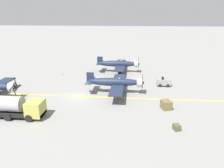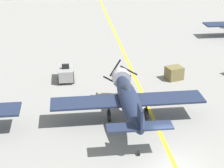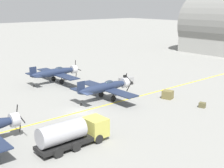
% 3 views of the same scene
% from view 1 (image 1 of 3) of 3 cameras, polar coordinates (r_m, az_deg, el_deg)
% --- Properties ---
extents(ground_plane, '(400.00, 400.00, 0.00)m').
position_cam_1_polar(ground_plane, '(37.37, -8.18, -3.19)').
color(ground_plane, gray).
extents(taxiway_stripe, '(0.30, 160.00, 0.01)m').
position_cam_1_polar(taxiway_stripe, '(37.36, -8.19, -3.18)').
color(taxiway_stripe, yellow).
rests_on(taxiway_stripe, ground).
extents(airplane_mid_left, '(12.00, 9.98, 3.80)m').
position_cam_1_polar(airplane_mid_left, '(51.46, 1.83, 5.29)').
color(airplane_mid_left, '#1D2841').
rests_on(airplane_mid_left, ground).
extents(airplane_mid_center, '(12.00, 9.98, 3.65)m').
position_cam_1_polar(airplane_mid_center, '(37.76, 1.05, 0.47)').
color(airplane_mid_center, '#1E2942').
rests_on(airplane_mid_center, ground).
extents(fuel_tanker, '(2.68, 8.00, 2.98)m').
position_cam_1_polar(fuel_tanker, '(32.13, -24.14, -5.43)').
color(fuel_tanker, black).
rests_on(fuel_tanker, ground).
extents(tow_tractor, '(1.57, 2.60, 1.79)m').
position_cam_1_polar(tow_tractor, '(43.01, 13.36, 0.50)').
color(tow_tractor, gray).
rests_on(tow_tractor, ground).
extents(supply_crate_by_tanker, '(1.86, 1.69, 1.29)m').
position_cam_1_polar(supply_crate_by_tanker, '(33.01, 13.97, -5.31)').
color(supply_crate_by_tanker, brown).
rests_on(supply_crate_by_tanker, ground).
extents(supply_crate_mid_lane, '(1.06, 0.96, 0.74)m').
position_cam_1_polar(supply_crate_mid_lane, '(27.87, 16.55, -10.78)').
color(supply_crate_mid_lane, brown).
rests_on(supply_crate_mid_lane, ground).
extents(traffic_cone, '(0.36, 0.36, 0.55)m').
position_cam_1_polar(traffic_cone, '(50.81, -12.86, 2.65)').
color(traffic_cone, orange).
rests_on(traffic_cone, ground).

